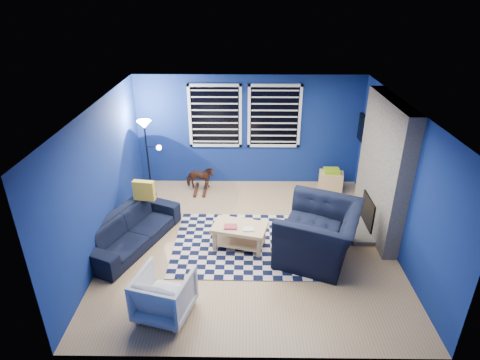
# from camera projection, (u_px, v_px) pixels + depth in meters

# --- Properties ---
(floor) EXTENTS (5.00, 5.00, 0.00)m
(floor) POSITION_uv_depth(u_px,v_px,m) (250.00, 242.00, 7.26)
(floor) COLOR tan
(floor) RESTS_ON ground
(ceiling) EXTENTS (5.00, 5.00, 0.00)m
(ceiling) POSITION_uv_depth(u_px,v_px,m) (251.00, 107.00, 6.16)
(ceiling) COLOR white
(ceiling) RESTS_ON wall_back
(wall_back) EXTENTS (5.00, 0.00, 5.00)m
(wall_back) POSITION_uv_depth(u_px,v_px,m) (249.00, 131.00, 8.96)
(wall_back) COLOR navy
(wall_back) RESTS_ON floor
(wall_left) EXTENTS (0.00, 5.00, 5.00)m
(wall_left) POSITION_uv_depth(u_px,v_px,m) (102.00, 179.00, 6.74)
(wall_left) COLOR navy
(wall_left) RESTS_ON floor
(wall_right) EXTENTS (0.00, 5.00, 5.00)m
(wall_right) POSITION_uv_depth(u_px,v_px,m) (400.00, 181.00, 6.69)
(wall_right) COLOR navy
(wall_right) RESTS_ON floor
(fireplace) EXTENTS (0.65, 2.00, 2.50)m
(fireplace) POSITION_uv_depth(u_px,v_px,m) (382.00, 171.00, 7.16)
(fireplace) COLOR gray
(fireplace) RESTS_ON floor
(window_left) EXTENTS (1.17, 0.06, 1.42)m
(window_left) POSITION_uv_depth(u_px,v_px,m) (215.00, 116.00, 8.78)
(window_left) COLOR black
(window_left) RESTS_ON wall_back
(window_right) EXTENTS (1.17, 0.06, 1.42)m
(window_right) POSITION_uv_depth(u_px,v_px,m) (274.00, 117.00, 8.76)
(window_right) COLOR black
(window_right) RESTS_ON wall_back
(tv) EXTENTS (0.07, 1.00, 0.58)m
(tv) POSITION_uv_depth(u_px,v_px,m) (366.00, 133.00, 8.42)
(tv) COLOR black
(tv) RESTS_ON wall_right
(rug) EXTENTS (2.53, 2.04, 0.02)m
(rug) POSITION_uv_depth(u_px,v_px,m) (244.00, 244.00, 7.20)
(rug) COLOR black
(rug) RESTS_ON floor
(sofa) EXTENTS (2.19, 1.53, 0.60)m
(sofa) POSITION_uv_depth(u_px,v_px,m) (131.00, 230.00, 7.09)
(sofa) COLOR black
(sofa) RESTS_ON floor
(armchair_big) EXTENTS (1.78, 1.68, 0.92)m
(armchair_big) POSITION_uv_depth(u_px,v_px,m) (319.00, 233.00, 6.70)
(armchair_big) COLOR black
(armchair_big) RESTS_ON floor
(armchair_bent) EXTENTS (0.90, 0.91, 0.68)m
(armchair_bent) POSITION_uv_depth(u_px,v_px,m) (164.00, 294.00, 5.55)
(armchair_bent) COLOR gray
(armchair_bent) RESTS_ON floor
(rocking_horse) EXTENTS (0.30, 0.64, 0.53)m
(rocking_horse) POSITION_uv_depth(u_px,v_px,m) (200.00, 178.00, 8.89)
(rocking_horse) COLOR #4A2E17
(rocking_horse) RESTS_ON floor
(coffee_table) EXTENTS (1.03, 0.74, 0.46)m
(coffee_table) POSITION_uv_depth(u_px,v_px,m) (239.00, 232.00, 6.98)
(coffee_table) COLOR #D4B477
(coffee_table) RESTS_ON rug
(cabinet) EXTENTS (0.59, 0.45, 0.53)m
(cabinet) POSITION_uv_depth(u_px,v_px,m) (331.00, 181.00, 8.98)
(cabinet) COLOR #D4B477
(cabinet) RESTS_ON floor
(floor_lamp) EXTENTS (0.47, 0.29, 1.71)m
(floor_lamp) POSITION_uv_depth(u_px,v_px,m) (146.00, 135.00, 8.25)
(floor_lamp) COLOR black
(floor_lamp) RESTS_ON floor
(throw_pillow) EXTENTS (0.41, 0.18, 0.38)m
(throw_pillow) POSITION_uv_depth(u_px,v_px,m) (144.00, 190.00, 7.38)
(throw_pillow) COLOR gold
(throw_pillow) RESTS_ON sofa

